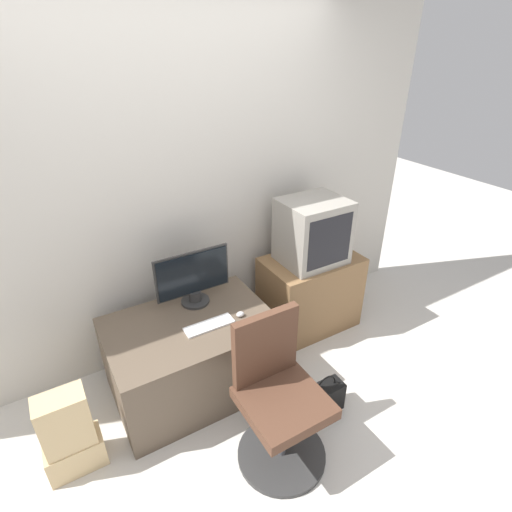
{
  "coord_description": "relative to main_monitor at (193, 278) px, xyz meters",
  "views": [
    {
      "loc": [
        -0.85,
        -1.24,
        2.24
      ],
      "look_at": [
        0.47,
        0.98,
        0.82
      ],
      "focal_mm": 28.0,
      "sensor_mm": 36.0,
      "label": 1
    }
  ],
  "objects": [
    {
      "name": "crt_tv",
      "position": [
        0.98,
        -0.06,
        0.14
      ],
      "size": [
        0.49,
        0.42,
        0.51
      ],
      "color": "gray",
      "rests_on": "side_stand"
    },
    {
      "name": "office_chair",
      "position": [
        0.1,
        -0.94,
        -0.36
      ],
      "size": [
        0.53,
        0.53,
        0.94
      ],
      "color": "#333333",
      "rests_on": "ground_plane"
    },
    {
      "name": "wall_back",
      "position": [
        0.03,
        0.32,
        0.53
      ],
      "size": [
        4.4,
        0.05,
        2.6
      ],
      "color": "beige",
      "rests_on": "ground_plane"
    },
    {
      "name": "cardboard_box_lower",
      "position": [
        -0.97,
        -0.43,
        -0.67
      ],
      "size": [
        0.32,
        0.18,
        0.2
      ],
      "color": "#D1B27F",
      "rests_on": "ground_plane"
    },
    {
      "name": "cardboard_box_upper",
      "position": [
        -0.97,
        -0.43,
        -0.39
      ],
      "size": [
        0.26,
        0.17,
        0.36
      ],
      "color": "#D1B27F",
      "rests_on": "cardboard_box_lower"
    },
    {
      "name": "keyboard",
      "position": [
        -0.03,
        -0.3,
        -0.19
      ],
      "size": [
        0.33,
        0.11,
        0.01
      ],
      "color": "white",
      "rests_on": "desk"
    },
    {
      "name": "handbag",
      "position": [
        0.54,
        -0.86,
        -0.66
      ],
      "size": [
        0.25,
        0.12,
        0.31
      ],
      "color": "black",
      "rests_on": "ground_plane"
    },
    {
      "name": "side_stand",
      "position": [
        1.01,
        -0.05,
        -0.44
      ],
      "size": [
        0.78,
        0.5,
        0.66
      ],
      "color": "olive",
      "rests_on": "ground_plane"
    },
    {
      "name": "mouse",
      "position": [
        0.2,
        -0.31,
        -0.18
      ],
      "size": [
        0.06,
        0.04,
        0.04
      ],
      "color": "silver",
      "rests_on": "desk"
    },
    {
      "name": "ground_plane",
      "position": [
        0.03,
        -1.01,
        -0.77
      ],
      "size": [
        12.0,
        12.0,
        0.0
      ],
      "primitive_type": "plane",
      "color": "beige"
    },
    {
      "name": "main_monitor",
      "position": [
        0.0,
        0.0,
        0.0
      ],
      "size": [
        0.54,
        0.2,
        0.4
      ],
      "color": "#2D2D2D",
      "rests_on": "desk"
    },
    {
      "name": "desk",
      "position": [
        -0.13,
        -0.2,
        -0.49
      ],
      "size": [
        1.1,
        0.75,
        0.57
      ],
      "color": "brown",
      "rests_on": "ground_plane"
    }
  ]
}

